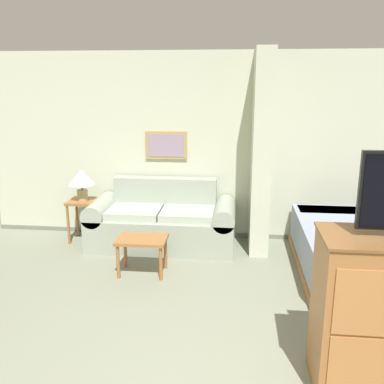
{
  "coord_description": "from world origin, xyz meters",
  "views": [
    {
      "loc": [
        0.12,
        -2.15,
        2.2
      ],
      "look_at": [
        -0.36,
        2.25,
        1.05
      ],
      "focal_mm": 40.0,
      "sensor_mm": 36.0,
      "label": 1
    }
  ],
  "objects": [
    {
      "name": "couch",
      "position": [
        -0.88,
        3.32,
        0.33
      ],
      "size": [
        1.98,
        0.84,
        0.89
      ],
      "color": "#99A393",
      "rests_on": "ground_plane"
    },
    {
      "name": "coffee_table",
      "position": [
        -0.96,
        2.42,
        0.37
      ],
      "size": [
        0.57,
        0.4,
        0.44
      ],
      "color": "#996033",
      "rests_on": "ground_plane"
    },
    {
      "name": "side_table",
      "position": [
        -2.01,
        3.38,
        0.47
      ],
      "size": [
        0.39,
        0.39,
        0.59
      ],
      "color": "#996033",
      "rests_on": "ground_plane"
    },
    {
      "name": "table_lamp",
      "position": [
        -2.01,
        3.38,
        0.89
      ],
      "size": [
        0.37,
        0.37,
        0.43
      ],
      "color": "tan",
      "rests_on": "side_table"
    },
    {
      "name": "bed",
      "position": [
        1.6,
        2.72,
        0.28
      ],
      "size": [
        1.45,
        1.98,
        0.55
      ],
      "color": "#996033",
      "rests_on": "ground_plane"
    },
    {
      "name": "wall_back",
      "position": [
        -0.0,
        3.81,
        1.29
      ],
      "size": [
        6.94,
        0.16,
        2.6
      ],
      "color": "beige",
      "rests_on": "ground_plane"
    },
    {
      "name": "wall_partition_pillar",
      "position": [
        0.42,
        3.39,
        1.3
      ],
      "size": [
        0.24,
        0.72,
        2.6
      ],
      "color": "beige",
      "rests_on": "ground_plane"
    }
  ]
}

